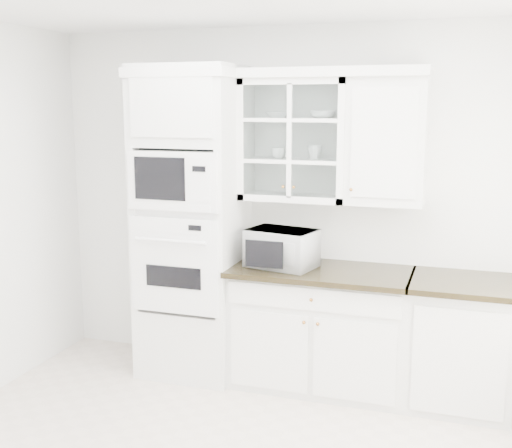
% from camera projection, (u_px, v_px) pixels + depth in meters
% --- Properties ---
extents(room_shell, '(4.00, 3.50, 2.70)m').
position_uv_depth(room_shell, '(238.00, 162.00, 3.72)').
color(room_shell, white).
rests_on(room_shell, ground).
extents(oven_column, '(0.76, 0.68, 2.40)m').
position_uv_depth(oven_column, '(192.00, 224.00, 4.98)').
color(oven_column, white).
rests_on(oven_column, ground).
extents(base_cabinet_run, '(1.32, 0.67, 0.92)m').
position_uv_depth(base_cabinet_run, '(321.00, 327.00, 4.82)').
color(base_cabinet_run, white).
rests_on(base_cabinet_run, ground).
extents(extra_base_cabinet, '(0.72, 0.67, 0.92)m').
position_uv_depth(extra_base_cabinet, '(460.00, 342.00, 4.51)').
color(extra_base_cabinet, white).
rests_on(extra_base_cabinet, ground).
extents(upper_cabinet_glass, '(0.80, 0.33, 0.90)m').
position_uv_depth(upper_cabinet_glass, '(295.00, 140.00, 4.77)').
color(upper_cabinet_glass, white).
rests_on(upper_cabinet_glass, room_shell).
extents(upper_cabinet_solid, '(0.55, 0.33, 0.90)m').
position_uv_depth(upper_cabinet_solid, '(387.00, 142.00, 4.56)').
color(upper_cabinet_solid, white).
rests_on(upper_cabinet_solid, room_shell).
extents(crown_molding, '(2.14, 0.38, 0.07)m').
position_uv_depth(crown_molding, '(281.00, 73.00, 4.69)').
color(crown_molding, white).
rests_on(crown_molding, room_shell).
extents(countertop_microwave, '(0.56, 0.50, 0.28)m').
position_uv_depth(countertop_microwave, '(283.00, 248.00, 4.77)').
color(countertop_microwave, white).
rests_on(countertop_microwave, base_cabinet_run).
extents(bowl_a, '(0.23, 0.23, 0.05)m').
position_uv_depth(bowl_a, '(278.00, 115.00, 4.78)').
color(bowl_a, white).
rests_on(bowl_a, upper_cabinet_glass).
extents(bowl_b, '(0.21, 0.21, 0.06)m').
position_uv_depth(bowl_b, '(323.00, 115.00, 4.68)').
color(bowl_b, white).
rests_on(bowl_b, upper_cabinet_glass).
extents(cup_a, '(0.12, 0.12, 0.08)m').
position_uv_depth(cup_a, '(279.00, 153.00, 4.81)').
color(cup_a, white).
rests_on(cup_a, upper_cabinet_glass).
extents(cup_b, '(0.11, 0.11, 0.11)m').
position_uv_depth(cup_b, '(315.00, 152.00, 4.74)').
color(cup_b, white).
rests_on(cup_b, upper_cabinet_glass).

